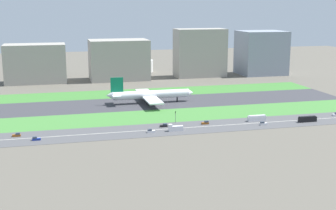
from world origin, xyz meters
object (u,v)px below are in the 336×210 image
at_px(terminal_building, 35,64).
at_px(hangar_building, 119,60).
at_px(car_2, 151,131).
at_px(cargo_warehouse, 261,53).
at_px(car_0, 336,114).
at_px(car_1, 205,123).
at_px(truck_0, 175,128).
at_px(car_4, 263,123).
at_px(bus_0, 307,119).
at_px(office_tower, 200,53).
at_px(fuel_tank_west, 122,67).
at_px(fuel_tank_centre, 143,66).
at_px(car_5, 164,125).
at_px(airliner, 149,95).
at_px(traffic_light, 176,116).
at_px(car_6, 17,135).
at_px(bus_1, 257,118).
at_px(car_3, 36,139).

relative_size(terminal_building, hangar_building, 0.98).
bearing_deg(car_2, cargo_warehouse, -129.39).
distance_m(car_0, cargo_warehouse, 186.19).
distance_m(car_1, truck_0, 23.69).
height_order(car_4, truck_0, truck_0).
xyz_separation_m(bus_0, office_tower, (-6.84, 192.00, 21.88)).
bearing_deg(car_2, car_0, -175.41).
height_order(bus_0, car_2, bus_0).
bearing_deg(truck_0, terminal_building, -66.99).
bearing_deg(car_4, bus_0, -180.00).
bearing_deg(fuel_tank_west, fuel_tank_centre, 0.00).
distance_m(car_5, cargo_warehouse, 235.27).
height_order(truck_0, terminal_building, terminal_building).
bearing_deg(car_0, airliner, 148.12).
xyz_separation_m(traffic_light, hangar_building, (-9.48, 174.01, 14.75)).
relative_size(car_6, traffic_light, 0.61).
bearing_deg(office_tower, fuel_tank_centre, 137.37).
relative_size(car_5, fuel_tank_west, 0.27).
xyz_separation_m(bus_0, terminal_building, (-165.30, 192.00, 15.93)).
distance_m(car_2, hangar_building, 193.10).
relative_size(car_2, car_1, 1.00).
distance_m(bus_1, office_tower, 184.64).
distance_m(bus_1, car_1, 33.33).
distance_m(car_6, terminal_building, 182.84).
xyz_separation_m(office_tower, fuel_tank_west, (-71.44, 45.00, -17.22)).
bearing_deg(fuel_tank_west, bus_0, -71.72).
xyz_separation_m(bus_1, cargo_warehouse, (88.61, 182.00, 20.37)).
height_order(bus_0, car_0, bus_0).
bearing_deg(fuel_tank_west, traffic_light, -90.13).
bearing_deg(truck_0, cargo_warehouse, -126.76).
xyz_separation_m(car_3, bus_0, (159.97, 0.00, 0.90)).
height_order(car_4, cargo_warehouse, cargo_warehouse).
bearing_deg(hangar_building, office_tower, 0.00).
bearing_deg(fuel_tank_centre, cargo_warehouse, -21.30).
bearing_deg(car_2, office_tower, -115.39).
bearing_deg(terminal_building, bus_0, -49.27).
bearing_deg(office_tower, fuel_tank_west, 147.79).
relative_size(car_3, traffic_light, 0.61).
distance_m(traffic_light, fuel_tank_centre, 220.23).
height_order(car_2, cargo_warehouse, cargo_warehouse).
distance_m(car_4, fuel_tank_centre, 238.52).
relative_size(bus_0, car_6, 2.64).
relative_size(car_5, cargo_warehouse, 0.10).
bearing_deg(car_1, fuel_tank_centre, 88.35).
bearing_deg(fuel_tank_centre, bus_1, -83.27).
xyz_separation_m(car_5, terminal_building, (-77.39, 182.00, 16.83)).
height_order(car_6, terminal_building, terminal_building).
xyz_separation_m(car_5, car_2, (-10.08, -10.00, 0.00)).
distance_m(car_2, fuel_tank_west, 237.88).
bearing_deg(hangar_building, airliner, -87.19).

